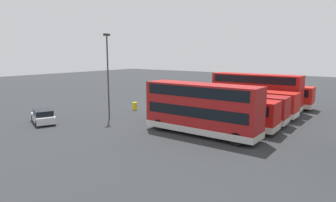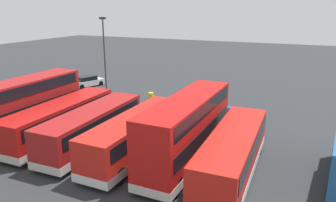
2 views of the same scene
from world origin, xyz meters
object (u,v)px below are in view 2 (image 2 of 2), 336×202
Objects in this scene: bus_single_deck_third at (136,134)px; car_hatchback_silver at (88,81)px; lamp_post_tall at (104,53)px; waste_bin_yellow at (151,97)px; bus_single_deck_fourth at (93,127)px; bus_double_decker_sixth at (27,104)px; bus_single_deck_fifth at (61,119)px; car_small_green at (209,110)px; bus_single_deck_near_end at (233,153)px; bus_double_decker_second at (187,128)px.

bus_single_deck_third reaches higher than car_hatchback_silver.
lamp_post_tall reaches higher than waste_bin_yellow.
lamp_post_tall is 7.26m from waste_bin_yellow.
bus_single_deck_fourth is 7.01m from bus_double_decker_sixth.
lamp_post_tall is at bearing -59.39° from bus_single_deck_fourth.
bus_single_deck_fifth reaches higher than car_small_green.
car_small_green is at bearing 163.99° from car_hatchback_silver.
bus_single_deck_fifth is 1.21× the size of lamp_post_tall.
bus_single_deck_near_end is 18.15m from waste_bin_yellow.
bus_double_decker_sixth is at bearing -2.73° from bus_single_deck_fourth.
bus_single_deck_fourth is 3.38m from bus_single_deck_fifth.
bus_single_deck_near_end is 1.05× the size of bus_single_deck_fourth.
bus_single_deck_near_end is at bearing 133.37° from waste_bin_yellow.
bus_double_decker_sixth is (14.30, 0.32, -0.00)m from bus_double_decker_second.
bus_single_deck_near_end reaches higher than car_small_green.
car_small_green is 4.65× the size of waste_bin_yellow.
bus_single_deck_fifth is (7.06, -0.27, 0.00)m from bus_single_deck_third.
bus_double_decker_second is 14.30m from bus_double_decker_sixth.
bus_single_deck_third is 0.97× the size of bus_single_deck_fifth.
bus_single_deck_fourth is 11.98m from car_small_green.
car_hatchback_silver is at bearing -43.65° from bus_single_deck_third.
bus_double_decker_second is at bearing 141.88° from lamp_post_tall.
bus_single_deck_fifth is 12.82m from waste_bin_yellow.
car_hatchback_silver is 0.48× the size of lamp_post_tall.
bus_single_deck_near_end is 2.45× the size of car_hatchback_silver.
bus_single_deck_third is (3.64, 0.58, -0.83)m from bus_double_decker_second.
waste_bin_yellow is (-5.31, -1.04, -4.83)m from lamp_post_tall.
lamp_post_tall reaches higher than bus_double_decker_sixth.
bus_double_decker_second is at bearing -178.73° from bus_double_decker_sixth.
bus_double_decker_sixth reaches higher than car_hatchback_silver.
bus_single_deck_near_end is 0.98× the size of bus_single_deck_fifth.
bus_double_decker_sixth is (6.96, -0.33, 0.83)m from bus_single_deck_fourth.
lamp_post_tall is at bearing -47.83° from bus_single_deck_third.
lamp_post_tall is (0.12, -11.63, 2.86)m from bus_double_decker_sixth.
bus_double_decker_sixth is at bearing 0.08° from bus_single_deck_fifth.
car_hatchback_silver and car_small_green have the same top height.
car_hatchback_silver is at bearing -36.93° from bus_double_decker_second.
bus_double_decker_second is 11.73× the size of waste_bin_yellow.
lamp_post_tall is at bearing -34.34° from bus_single_deck_near_end.
lamp_post_tall reaches higher than car_hatchback_silver.
bus_single_deck_third is 1.02× the size of bus_double_decker_sixth.
lamp_post_tall is at bearing -89.41° from bus_double_decker_sixth.
lamp_post_tall reaches higher than bus_single_deck_fifth.
bus_single_deck_third and bus_single_deck_fourth have the same top height.
bus_double_decker_second is at bearing -170.91° from bus_single_deck_third.
bus_single_deck_third is at bearing 177.80° from bus_single_deck_fifth.
waste_bin_yellow is at bearing -97.19° from bus_single_deck_fifth.
bus_double_decker_second is 18.55m from lamp_post_tall.
bus_single_deck_fifth is at bearing 107.73° from lamp_post_tall.
bus_single_deck_near_end is at bearing 177.95° from bus_single_deck_fifth.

